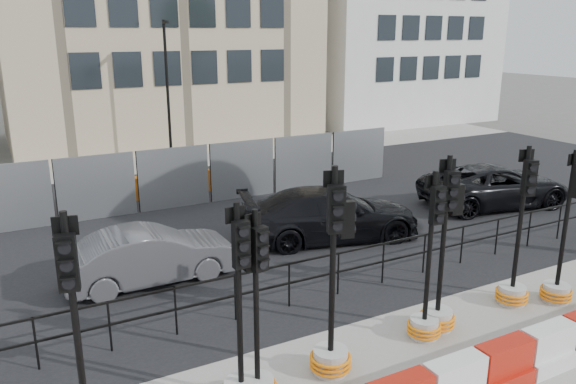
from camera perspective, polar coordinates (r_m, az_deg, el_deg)
ground at (r=11.59m, az=8.38°, el=-12.64°), size 120.00×120.00×0.00m
road at (r=17.22m, az=-5.54°, el=-2.77°), size 40.00×14.00×0.03m
sidewalk_far at (r=25.48m, az=-13.44°, el=3.00°), size 40.00×4.00×0.02m
kerb_railing at (r=12.17m, az=5.14°, el=-7.49°), size 18.00×0.04×1.00m
heras_fencing at (r=19.31m, az=-10.06°, el=1.28°), size 14.33×1.72×2.00m
lamp_post_far at (r=24.14m, az=-12.13°, el=10.13°), size 0.12×0.56×6.00m
barrier_row at (r=9.64m, az=18.83°, el=-17.25°), size 16.75×0.50×0.80m
traffic_signal_b at (r=8.83m, az=-4.73°, el=-16.58°), size 0.64×0.64×3.24m
traffic_signal_c at (r=8.96m, az=-3.09°, el=-17.01°), size 0.61×0.61×3.11m
traffic_signal_d at (r=9.48m, az=4.51°, el=-13.56°), size 0.70×0.70×3.57m
traffic_signal_e at (r=10.83m, az=13.84°, el=-11.15°), size 0.63×0.63×3.21m
traffic_signal_f at (r=11.11m, az=15.20°, el=-9.65°), size 0.68×0.68×3.43m
traffic_signal_g at (r=12.63m, az=22.03°, el=-7.69°), size 0.67×0.67×3.39m
traffic_signal_h at (r=13.13m, az=25.86°, el=-7.35°), size 0.65×0.65×3.29m
car_b at (r=13.15m, az=-13.75°, el=-6.29°), size 1.36×3.90×1.29m
car_c at (r=15.42m, az=4.33°, el=-2.24°), size 4.30×5.87×1.43m
car_d at (r=19.55m, az=20.31°, el=0.62°), size 4.09×5.78×1.37m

